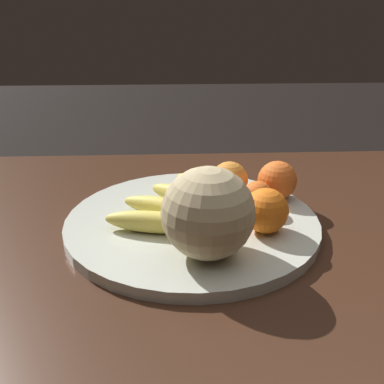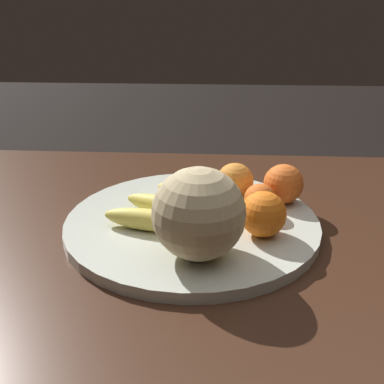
% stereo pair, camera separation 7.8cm
% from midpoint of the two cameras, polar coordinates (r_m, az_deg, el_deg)
% --- Properties ---
extents(kitchen_table, '(1.60, 0.87, 0.77)m').
position_cam_midpoint_polar(kitchen_table, '(0.85, 1.82, -10.89)').
color(kitchen_table, '#3D2316').
rests_on(kitchen_table, ground_plane).
extents(fruit_bowl, '(0.45, 0.45, 0.02)m').
position_cam_midpoint_polar(fruit_bowl, '(0.80, -2.78, -3.89)').
color(fruit_bowl, beige).
rests_on(fruit_bowl, kitchen_table).
extents(melon, '(0.14, 0.14, 0.14)m').
position_cam_midpoint_polar(melon, '(0.66, -1.35, -2.78)').
color(melon, '#C6B284').
rests_on(melon, fruit_bowl).
extents(banana_bunch, '(0.24, 0.26, 0.04)m').
position_cam_midpoint_polar(banana_bunch, '(0.81, -4.47, -1.59)').
color(banana_bunch, brown).
rests_on(banana_bunch, fruit_bowl).
extents(orange_front_left, '(0.08, 0.08, 0.08)m').
position_cam_midpoint_polar(orange_front_left, '(0.87, 8.28, 1.43)').
color(orange_front_left, orange).
rests_on(orange_front_left, fruit_bowl).
extents(orange_front_right, '(0.08, 0.08, 0.08)m').
position_cam_midpoint_polar(orange_front_right, '(0.74, 6.41, -2.44)').
color(orange_front_right, orange).
rests_on(orange_front_right, fruit_bowl).
extents(orange_mid_center, '(0.06, 0.06, 0.06)m').
position_cam_midpoint_polar(orange_mid_center, '(0.82, 5.61, -0.60)').
color(orange_mid_center, orange).
rests_on(orange_mid_center, fruit_bowl).
extents(orange_back_left, '(0.07, 0.07, 0.07)m').
position_cam_midpoint_polar(orange_back_left, '(0.87, 2.23, 1.49)').
color(orange_back_left, orange).
rests_on(orange_back_left, fruit_bowl).
extents(produce_tag, '(0.08, 0.08, 0.00)m').
position_cam_midpoint_polar(produce_tag, '(0.78, 0.20, -3.75)').
color(produce_tag, white).
rests_on(produce_tag, fruit_bowl).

